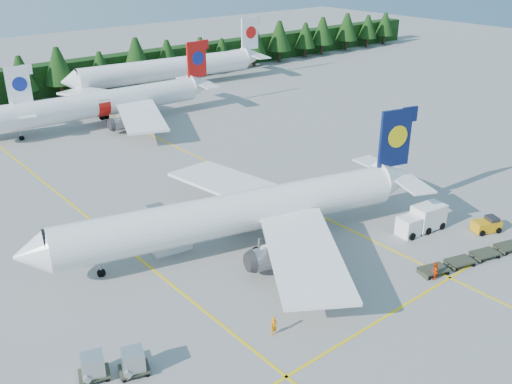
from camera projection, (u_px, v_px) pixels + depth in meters
ground at (355, 273)px, 52.20m from camera, size 320.00×320.00×0.00m
taxi_stripe_a at (115, 239)px, 58.13m from camera, size 0.25×120.00×0.01m
taxi_stripe_b at (264, 189)px, 69.77m from camera, size 0.25×120.00×0.01m
taxi_stripe_cross at (409, 302)px, 47.97m from camera, size 80.00×0.25×0.01m
treeline_hedge at (30, 82)px, 108.71m from camera, size 220.00×4.00×6.00m
airliner_navy at (227, 216)px, 55.01m from camera, size 39.81×32.34×11.81m
airliner_red at (96, 105)px, 91.90m from camera, size 40.27×33.09×11.70m
airliner_far_right at (162, 69)px, 114.74m from camera, size 43.41×8.44×12.63m
airstairs at (170, 242)px, 56.04m from camera, size 4.05×5.49×3.42m
service_truck at (421, 219)px, 59.22m from camera, size 5.75×2.71×2.67m
baggage_tug at (487, 225)px, 59.36m from camera, size 3.18×2.47×1.51m
dolly_train at (473, 257)px, 53.90m from camera, size 12.34×4.44×0.15m
uld_pair at (113, 363)px, 39.49m from camera, size 4.90×3.56×1.62m
crew_a at (274, 326)px, 43.77m from camera, size 0.61×0.43×1.60m
crew_b at (434, 271)px, 50.97m from camera, size 0.94×0.80×1.68m
crew_c at (321, 262)px, 52.38m from camera, size 0.45×0.66×1.59m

